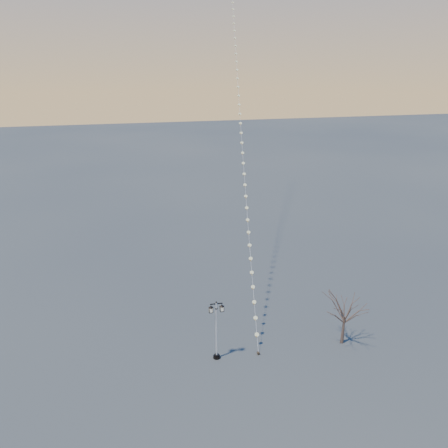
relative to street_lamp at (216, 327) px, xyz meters
name	(u,v)px	position (x,y,z in m)	size (l,w,h in m)	color
ground	(246,372)	(1.63, -2.13, -2.67)	(300.00, 300.00, 0.00)	#404240
street_lamp	(216,327)	(0.00, 0.00, 0.00)	(1.22, 0.54, 4.82)	black
bare_tree	(345,310)	(10.07, -0.62, 0.32)	(2.60, 2.60, 4.31)	brown
kite_train	(240,100)	(8.12, 22.11, 14.44)	(10.52, 45.59, 34.39)	#2F2317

